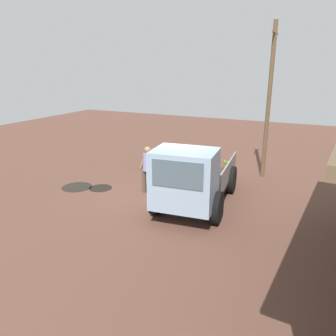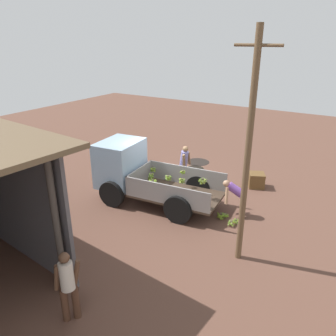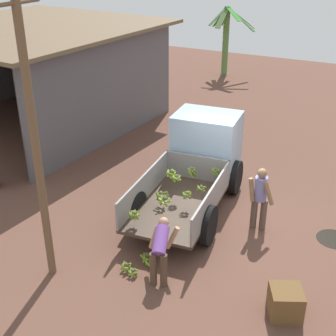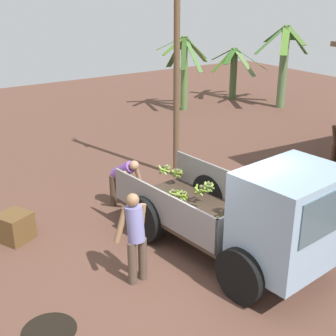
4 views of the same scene
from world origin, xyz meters
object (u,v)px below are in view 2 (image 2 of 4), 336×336
at_px(person_foreground_visitor, 184,164).
at_px(person_bystander_near_shed, 68,283).
at_px(person_worker_loading, 237,195).
at_px(wooden_crate_0, 256,180).
at_px(banana_bunch_on_ground_0, 231,223).
at_px(banana_bunch_on_ground_3, 225,215).
at_px(banana_bunch_on_ground_2, 236,221).
at_px(banana_bunch_on_ground_1, 221,215).
at_px(cargo_truck, 132,170).
at_px(utility_pole, 248,152).

height_order(person_foreground_visitor, person_bystander_near_shed, person_foreground_visitor).
height_order(person_worker_loading, wooden_crate_0, person_worker_loading).
distance_m(person_bystander_near_shed, banana_bunch_on_ground_0, 5.54).
bearing_deg(wooden_crate_0, banana_bunch_on_ground_0, 94.63).
xyz_separation_m(banana_bunch_on_ground_3, wooden_crate_0, (-0.08, -2.96, 0.19)).
relative_size(person_foreground_visitor, banana_bunch_on_ground_0, 6.11).
bearing_deg(wooden_crate_0, person_foreground_visitor, 27.56).
bearing_deg(banana_bunch_on_ground_2, wooden_crate_0, -83.53).
bearing_deg(banana_bunch_on_ground_2, person_worker_loading, -65.52).
relative_size(person_worker_loading, banana_bunch_on_ground_3, 5.84).
bearing_deg(banana_bunch_on_ground_3, banana_bunch_on_ground_1, 49.31).
xyz_separation_m(cargo_truck, person_worker_loading, (-3.74, -0.77, -0.35)).
bearing_deg(person_worker_loading, cargo_truck, -5.78).
bearing_deg(wooden_crate_0, person_worker_loading, 92.47).
bearing_deg(cargo_truck, banana_bunch_on_ground_3, -179.48).
relative_size(banana_bunch_on_ground_0, banana_bunch_on_ground_3, 1.28).
distance_m(utility_pole, person_worker_loading, 3.26).
relative_size(utility_pole, banana_bunch_on_ground_1, 19.41).
bearing_deg(utility_pole, banana_bunch_on_ground_1, -53.29).
xyz_separation_m(utility_pole, banana_bunch_on_ground_1, (1.22, -1.63, -2.91)).
xyz_separation_m(cargo_truck, banana_bunch_on_ground_3, (-3.54, -0.40, -0.99)).
relative_size(cargo_truck, person_bystander_near_shed, 2.86).
distance_m(person_worker_loading, banana_bunch_on_ground_0, 0.99).
distance_m(person_foreground_visitor, banana_bunch_on_ground_1, 3.06).
relative_size(person_bystander_near_shed, banana_bunch_on_ground_1, 5.33).
relative_size(utility_pole, person_foreground_visitor, 3.57).
relative_size(utility_pole, person_bystander_near_shed, 3.64).
bearing_deg(person_bystander_near_shed, wooden_crate_0, -60.41).
bearing_deg(banana_bunch_on_ground_0, person_foreground_visitor, -34.81).
xyz_separation_m(person_worker_loading, wooden_crate_0, (0.11, -2.59, -0.46)).
bearing_deg(banana_bunch_on_ground_0, banana_bunch_on_ground_1, -28.35).
relative_size(utility_pole, banana_bunch_on_ground_0, 21.79).
height_order(cargo_truck, banana_bunch_on_ground_3, cargo_truck).
relative_size(cargo_truck, person_foreground_visitor, 2.80).
bearing_deg(person_bystander_near_shed, banana_bunch_on_ground_2, -68.52).
relative_size(person_bystander_near_shed, wooden_crate_0, 2.73).
relative_size(banana_bunch_on_ground_3, wooden_crate_0, 0.36).
xyz_separation_m(utility_pole, person_bystander_near_shed, (2.30, 3.88, -2.14)).
relative_size(person_foreground_visitor, person_worker_loading, 1.34).
bearing_deg(banana_bunch_on_ground_3, person_bystander_near_shed, 78.12).
relative_size(banana_bunch_on_ground_0, banana_bunch_on_ground_1, 0.89).
xyz_separation_m(utility_pole, wooden_crate_0, (1.02, -4.72, -2.75)).
bearing_deg(banana_bunch_on_ground_0, person_worker_loading, -78.03).
distance_m(banana_bunch_on_ground_0, banana_bunch_on_ground_2, 0.23).
height_order(cargo_truck, banana_bunch_on_ground_2, cargo_truck).
distance_m(person_bystander_near_shed, banana_bunch_on_ground_1, 5.67).
relative_size(person_foreground_visitor, wooden_crate_0, 2.79).
xyz_separation_m(utility_pole, banana_bunch_on_ground_0, (0.75, -1.38, -2.92)).
distance_m(utility_pole, banana_bunch_on_ground_0, 3.32).
bearing_deg(person_foreground_visitor, wooden_crate_0, 19.57).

